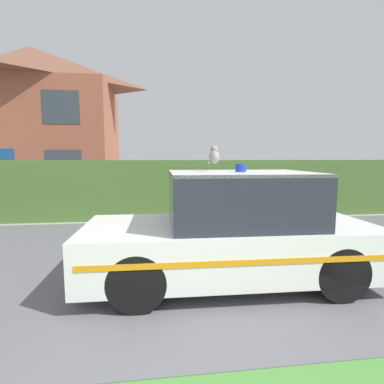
% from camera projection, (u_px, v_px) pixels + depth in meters
% --- Properties ---
extents(road_strip, '(28.00, 5.91, 0.01)m').
position_uv_depth(road_strip, '(166.00, 256.00, 5.31)').
color(road_strip, '#5B5B60').
rests_on(road_strip, ground).
extents(garden_hedge, '(14.90, 0.82, 1.68)m').
position_uv_depth(garden_hedge, '(188.00, 188.00, 8.89)').
color(garden_hedge, '#4C7233').
rests_on(garden_hedge, ground).
extents(police_car, '(3.98, 1.72, 1.65)m').
position_uv_depth(police_car, '(232.00, 231.00, 4.16)').
color(police_car, black).
rests_on(police_car, road_strip).
extents(cat, '(0.21, 0.29, 0.27)m').
position_uv_depth(cat, '(214.00, 156.00, 4.24)').
color(cat, gray).
rests_on(cat, police_car).
extents(house_left, '(7.55, 5.48, 6.82)m').
position_uv_depth(house_left, '(34.00, 121.00, 14.05)').
color(house_left, '#93513D').
rests_on(house_left, ground).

